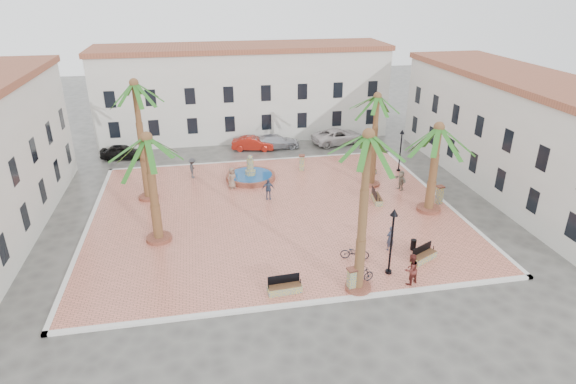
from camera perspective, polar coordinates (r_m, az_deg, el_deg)
name	(u,v)px	position (r m, az deg, el deg)	size (l,w,h in m)	color
ground	(275,213)	(35.27, -1.60, -2.50)	(120.00, 120.00, 0.00)	#56544F
plaza	(275,212)	(35.24, -1.60, -2.39)	(26.00, 22.00, 0.15)	#DC7962
kerb_n	(256,161)	(45.26, -3.85, 3.71)	(26.30, 0.30, 0.16)	silver
kerb_s	(308,303)	(26.01, 2.42, -13.01)	(26.30, 0.30, 0.16)	silver
kerb_e	(439,198)	(39.22, 17.49, -0.70)	(0.30, 22.30, 0.16)	silver
kerb_w	(88,228)	(35.81, -22.64, -3.92)	(0.30, 22.30, 0.16)	silver
building_north	(244,91)	(52.57, -5.25, 11.85)	(30.40, 7.40, 9.50)	silver
building_east	(515,131)	(42.99, 25.36, 6.55)	(7.40, 26.40, 9.00)	silver
fountain	(251,176)	(40.86, -4.46, 1.94)	(4.13, 4.13, 2.14)	brown
palm_nw	(135,96)	(36.30, -17.63, 10.84)	(4.90, 4.90, 9.23)	brown
palm_sw	(148,151)	(30.13, -16.24, 4.66)	(5.34, 5.34, 7.31)	brown
palm_s	(367,152)	(23.53, 9.40, 4.72)	(4.61, 4.61, 9.12)	brown
palm_e	(438,139)	(34.83, 17.31, 5.98)	(5.59, 5.59, 6.69)	brown
palm_ne	(377,106)	(38.19, 10.49, 9.95)	(4.68, 4.68, 7.69)	brown
bench_s	(285,288)	(26.46, -0.41, -11.32)	(1.91, 0.69, 0.99)	gray
bench_se	(424,256)	(30.32, 15.81, -7.35)	(1.87, 1.33, 0.96)	gray
bench_e	(377,198)	(37.18, 10.46, -0.74)	(0.81, 1.90, 0.97)	gray
bench_ne	(369,169)	(42.96, 9.58, 2.72)	(0.89, 1.68, 0.85)	gray
lamppost_s	(393,230)	(27.36, 12.28, -4.46)	(0.45, 0.45, 4.12)	black
lamppost_e	(401,143)	(42.84, 13.26, 5.65)	(0.41, 0.41, 3.78)	black
bollard_se	(352,279)	(26.62, 7.54, -10.21)	(0.56, 0.56, 1.36)	gray
bollard_n	(302,162)	(42.49, 1.64, 3.53)	(0.58, 0.58, 1.42)	gray
bollard_e	(440,194)	(37.83, 17.52, -0.28)	(0.58, 0.58, 1.43)	gray
litter_bin	(413,245)	(31.22, 14.63, -6.06)	(0.36, 0.36, 0.70)	black
cyclist_a	(390,238)	(30.65, 12.02, -5.38)	(0.60, 0.39, 1.63)	#2A3042
bicycle_a	(355,252)	(29.50, 7.91, -7.09)	(0.61, 1.74, 0.91)	black
cyclist_b	(411,269)	(27.64, 14.37, -8.85)	(0.90, 0.70, 1.86)	#581F1B
bicycle_b	(361,276)	(27.37, 8.66, -9.79)	(0.45, 1.60, 0.96)	black
pedestrian_fountain_a	(232,178)	(38.98, -6.65, 1.65)	(0.85, 0.55, 1.74)	#806654
pedestrian_fountain_b	(268,189)	(36.82, -2.37, 0.35)	(0.97, 0.40, 1.65)	#384865
pedestrian_north	(193,168)	(41.59, -11.25, 2.80)	(1.13, 0.65, 1.74)	#444448
pedestrian_east	(401,180)	(39.54, 13.25, 1.37)	(1.48, 0.47, 1.60)	gray
car_black	(123,152)	(48.31, -18.99, 4.52)	(1.64, 4.07, 1.39)	black
car_red	(253,143)	(48.30, -4.18, 5.77)	(1.45, 4.15, 1.37)	maroon
car_silver	(276,142)	(48.73, -1.44, 5.99)	(1.91, 4.71, 1.37)	#AEAFB7
car_white	(339,136)	(50.38, 6.01, 6.58)	(2.55, 5.53, 1.54)	silver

